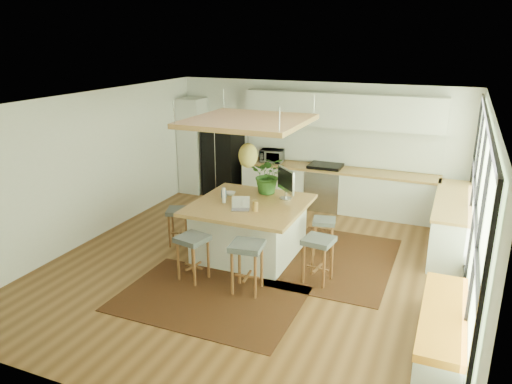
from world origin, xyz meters
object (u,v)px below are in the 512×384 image
at_px(stool_near_left, 193,258).
at_px(stool_near_right, 247,269).
at_px(fridge, 223,157).
at_px(island_plant, 268,179).
at_px(stool_right_front, 318,261).
at_px(microwave, 272,154).
at_px(stool_right_back, 324,235).
at_px(stool_left_side, 179,226).
at_px(island, 250,229).
at_px(monitor, 286,184).
at_px(laptop, 240,203).

relative_size(stool_near_left, stool_near_right, 0.94).
distance_m(fridge, island_plant, 2.95).
xyz_separation_m(stool_near_left, stool_right_front, (1.80, 0.67, 0.00)).
bearing_deg(stool_near_left, stool_right_front, 20.49).
distance_m(stool_near_right, stool_right_front, 1.12).
xyz_separation_m(stool_near_right, microwave, (-1.16, 4.03, 0.74)).
height_order(stool_right_back, island_plant, island_plant).
relative_size(fridge, island_plant, 2.40).
xyz_separation_m(stool_right_back, stool_left_side, (-2.52, -0.61, 0.00)).
xyz_separation_m(island, island_plant, (0.08, 0.66, 0.73)).
bearing_deg(fridge, monitor, -38.82).
height_order(stool_near_left, microwave, microwave).
relative_size(laptop, island_plant, 0.45).
bearing_deg(fridge, island_plant, -41.62).
bearing_deg(stool_right_back, stool_near_left, -133.40).
bearing_deg(monitor, island, -91.66).
height_order(stool_near_right, monitor, monitor).
relative_size(monitor, island_plant, 0.87).
height_order(stool_near_right, island_plant, island_plant).
bearing_deg(microwave, stool_left_side, -110.71).
relative_size(fridge, stool_left_side, 2.43).
relative_size(stool_right_back, microwave, 1.26).
height_order(fridge, stool_near_left, fridge).
bearing_deg(stool_left_side, laptop, -10.79).
bearing_deg(island, stool_left_side, -175.38).
bearing_deg(laptop, island, 68.62).
bearing_deg(stool_right_back, laptop, -143.89).
distance_m(stool_right_front, monitor, 1.57).
distance_m(fridge, microwave, 1.24).
bearing_deg(stool_right_back, fridge, 143.00).
bearing_deg(stool_near_left, island_plant, 74.57).
bearing_deg(island, fridge, 124.04).
xyz_separation_m(microwave, island_plant, (0.76, -2.16, 0.10)).
xyz_separation_m(island, stool_right_front, (1.37, -0.53, -0.11)).
distance_m(stool_right_back, microwave, 3.06).
bearing_deg(fridge, microwave, 5.44).
bearing_deg(stool_left_side, island_plant, 28.18).
relative_size(fridge, stool_right_back, 2.56).
distance_m(island, stool_left_side, 1.35).
distance_m(fridge, monitor, 3.36).
height_order(fridge, stool_near_right, fridge).
relative_size(stool_near_left, stool_right_back, 1.13).
xyz_separation_m(stool_right_front, island_plant, (-1.28, 1.19, 0.84)).
relative_size(stool_left_side, island_plant, 0.99).
bearing_deg(stool_right_front, island_plant, 137.30).
bearing_deg(microwave, stool_right_front, -66.41).
height_order(stool_right_back, monitor, monitor).
bearing_deg(stool_left_side, stool_near_right, -31.21).
distance_m(stool_left_side, island_plant, 1.82).
xyz_separation_m(stool_near_right, stool_right_front, (0.88, 0.69, 0.00)).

